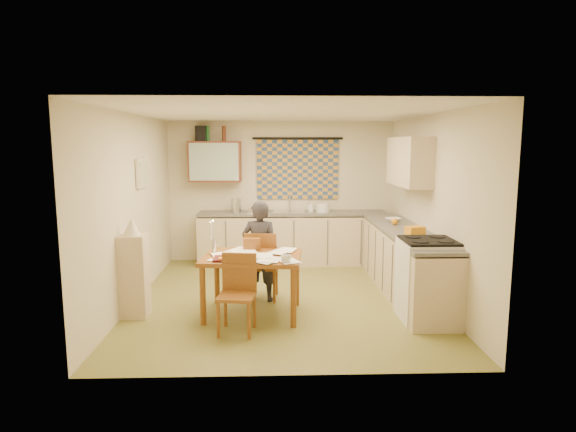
{
  "coord_description": "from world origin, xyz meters",
  "views": [
    {
      "loc": [
        -0.15,
        -6.39,
        2.1
      ],
      "look_at": [
        0.06,
        0.2,
        1.11
      ],
      "focal_mm": 30.0,
      "sensor_mm": 36.0,
      "label": 1
    }
  ],
  "objects_px": {
    "counter_back": "(293,238)",
    "dining_table": "(252,285)",
    "person": "(260,251)",
    "stove": "(427,280)",
    "counter_right": "(404,262)",
    "shelf_stand": "(134,276)",
    "chair_far": "(262,278)"
  },
  "relations": [
    {
      "from": "counter_back",
      "to": "person",
      "type": "xyz_separation_m",
      "value": [
        -0.53,
        -2.04,
        0.23
      ]
    },
    {
      "from": "counter_right",
      "to": "stove",
      "type": "height_order",
      "value": "stove"
    },
    {
      "from": "chair_far",
      "to": "counter_right",
      "type": "bearing_deg",
      "value": -169.71
    },
    {
      "from": "stove",
      "to": "chair_far",
      "type": "relative_size",
      "value": 1.04
    },
    {
      "from": "stove",
      "to": "shelf_stand",
      "type": "distance_m",
      "value": 3.55
    },
    {
      "from": "stove",
      "to": "dining_table",
      "type": "bearing_deg",
      "value": 173.85
    },
    {
      "from": "counter_right",
      "to": "chair_far",
      "type": "relative_size",
      "value": 3.13
    },
    {
      "from": "chair_far",
      "to": "person",
      "type": "height_order",
      "value": "person"
    },
    {
      "from": "dining_table",
      "to": "person",
      "type": "relative_size",
      "value": 0.92
    },
    {
      "from": "dining_table",
      "to": "chair_far",
      "type": "height_order",
      "value": "chair_far"
    },
    {
      "from": "counter_right",
      "to": "stove",
      "type": "xyz_separation_m",
      "value": [
        0.0,
        -1.0,
        0.04
      ]
    },
    {
      "from": "counter_right",
      "to": "person",
      "type": "xyz_separation_m",
      "value": [
        -2.02,
        -0.23,
        0.23
      ]
    },
    {
      "from": "chair_far",
      "to": "person",
      "type": "relative_size",
      "value": 0.69
    },
    {
      "from": "counter_back",
      "to": "stove",
      "type": "distance_m",
      "value": 3.18
    },
    {
      "from": "counter_back",
      "to": "dining_table",
      "type": "height_order",
      "value": "counter_back"
    },
    {
      "from": "counter_back",
      "to": "dining_table",
      "type": "relative_size",
      "value": 2.62
    },
    {
      "from": "counter_back",
      "to": "stove",
      "type": "bearing_deg",
      "value": -62.05
    },
    {
      "from": "counter_back",
      "to": "counter_right",
      "type": "xyz_separation_m",
      "value": [
        1.49,
        -1.81,
        -0.0
      ]
    },
    {
      "from": "person",
      "to": "shelf_stand",
      "type": "height_order",
      "value": "person"
    },
    {
      "from": "counter_right",
      "to": "stove",
      "type": "distance_m",
      "value": 1.0
    },
    {
      "from": "counter_back",
      "to": "dining_table",
      "type": "distance_m",
      "value": 2.66
    },
    {
      "from": "stove",
      "to": "chair_far",
      "type": "height_order",
      "value": "stove"
    },
    {
      "from": "stove",
      "to": "person",
      "type": "relative_size",
      "value": 0.72
    },
    {
      "from": "stove",
      "to": "counter_back",
      "type": "bearing_deg",
      "value": 117.95
    },
    {
      "from": "shelf_stand",
      "to": "counter_right",
      "type": "bearing_deg",
      "value": 12.68
    },
    {
      "from": "chair_far",
      "to": "person",
      "type": "xyz_separation_m",
      "value": [
        -0.02,
        -0.05,
        0.39
      ]
    },
    {
      "from": "person",
      "to": "counter_back",
      "type": "bearing_deg",
      "value": -94.62
    },
    {
      "from": "counter_right",
      "to": "person",
      "type": "height_order",
      "value": "person"
    },
    {
      "from": "counter_back",
      "to": "person",
      "type": "distance_m",
      "value": 2.12
    },
    {
      "from": "counter_back",
      "to": "dining_table",
      "type": "xyz_separation_m",
      "value": [
        -0.61,
        -2.58,
        -0.07
      ]
    },
    {
      "from": "person",
      "to": "stove",
      "type": "bearing_deg",
      "value": 169.01
    },
    {
      "from": "dining_table",
      "to": "person",
      "type": "bearing_deg",
      "value": 87.1
    }
  ]
}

